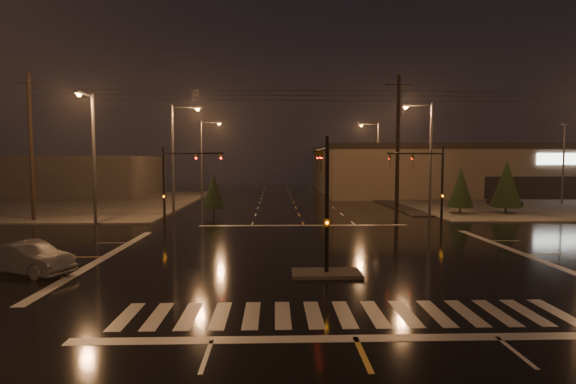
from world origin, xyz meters
The scene contains 24 objects.
ground centered at (0.00, 0.00, 0.00)m, with size 140.00×140.00×0.00m, color black.
sidewalk_ne centered at (30.00, 30.00, 0.06)m, with size 36.00×36.00×0.12m, color #413F3A.
sidewalk_nw centered at (-30.00, 30.00, 0.06)m, with size 36.00×36.00×0.12m, color #413F3A.
median_island centered at (0.00, -4.00, 0.07)m, with size 3.00×1.60×0.15m, color #413F3A.
crosswalk centered at (0.00, -9.00, 0.01)m, with size 15.00×2.60×0.01m, color beige.
stop_bar_near centered at (0.00, -11.00, 0.01)m, with size 16.00×0.50×0.01m, color beige.
stop_bar_far centered at (0.00, 11.00, 0.01)m, with size 16.00×0.50×0.01m, color beige.
retail_building centered at (35.00, 45.99, 3.84)m, with size 60.20×28.30×7.20m.
commercial_block centered at (-35.00, 42.00, 2.80)m, with size 30.00×18.00×5.60m, color #3D3736.
signal_mast_median centered at (0.00, -3.07, 3.75)m, with size 0.25×4.59×6.00m.
signal_mast_ne centered at (9.50, 10.14, 3.79)m, with size 4.84×1.86×6.00m.
signal_mast_nw centered at (-9.50, 10.14, 3.79)m, with size 4.84×1.86×6.00m.
streetlight_1 centered at (-11.18, 18.00, 5.80)m, with size 2.77×0.32×10.00m.
streetlight_2 centered at (-11.18, 34.00, 5.80)m, with size 2.77×0.32×10.00m.
streetlight_3 centered at (11.18, 16.00, 5.80)m, with size 2.77×0.32×10.00m.
streetlight_4 centered at (11.18, 36.00, 5.80)m, with size 2.77×0.32×10.00m.
streetlight_5 centered at (-16.00, 11.18, 5.80)m, with size 0.32×2.77×10.00m.
utility_pole_0 centered at (-22.00, 14.00, 6.13)m, with size 2.20×0.32×12.00m.
utility_pole_1 centered at (8.00, 14.00, 6.13)m, with size 2.20×0.32×12.00m.
conifer_0 centered at (14.88, 17.49, 2.51)m, with size 2.32×2.32×4.33m.
conifer_1 centered at (19.11, 17.44, 2.85)m, with size 2.75×2.75×5.00m.
conifer_3 centered at (-7.72, 17.20, 2.27)m, with size 2.02×2.02×3.85m.
car_parked centered at (22.60, 24.34, 0.66)m, with size 1.56×3.87×1.32m, color black.
car_crossing centered at (-13.08, -3.42, 0.71)m, with size 1.51×4.33×1.43m, color #5A5C62.
Camera 1 is at (-2.26, -23.16, 4.96)m, focal length 28.00 mm.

